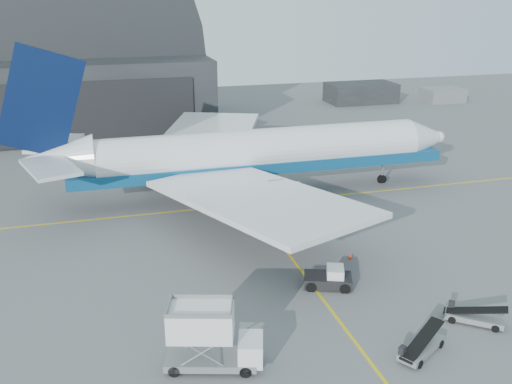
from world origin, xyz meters
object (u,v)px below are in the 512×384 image
object	(u,v)px
airliner	(245,154)
pushback_tug	(329,279)
catering_truck	(210,337)
belt_loader_b	(474,317)
belt_loader_a	(421,347)

from	to	relation	value
airliner	pushback_tug	world-z (taller)	airliner
catering_truck	belt_loader_b	bearing A→B (deg)	15.91
airliner	belt_loader_a	bearing A→B (deg)	-83.81
catering_truck	pushback_tug	xyz separation A→B (m)	(11.24, 7.61, -1.48)
catering_truck	belt_loader_b	size ratio (longest dim) A/B	1.64
pushback_tug	belt_loader_b	xyz separation A→B (m)	(7.94, -7.74, -0.16)
airliner	belt_loader_a	size ratio (longest dim) A/B	12.23
airliner	pushback_tug	bearing A→B (deg)	-86.96
pushback_tug	belt_loader_a	size ratio (longest dim) A/B	1.02
airliner	pushback_tug	size ratio (longest dim) A/B	11.95
pushback_tug	belt_loader_b	world-z (taller)	pushback_tug
catering_truck	belt_loader_b	xyz separation A→B (m)	(19.18, -0.12, -1.64)
belt_loader_b	catering_truck	bearing A→B (deg)	-142.25
airliner	belt_loader_a	world-z (taller)	airliner
pushback_tug	belt_loader_a	bearing A→B (deg)	-56.10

